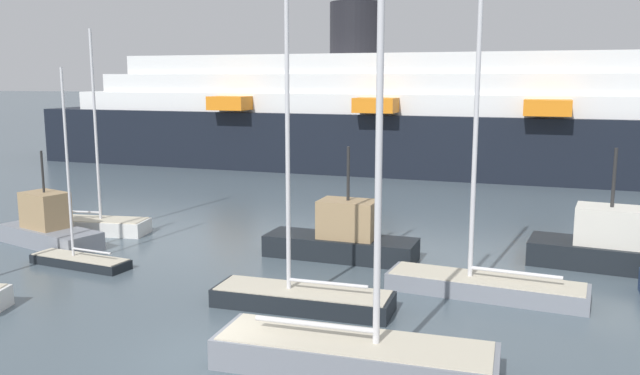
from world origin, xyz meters
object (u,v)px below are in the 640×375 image
sailboat_1 (93,223)px  fishing_boat_1 (615,247)px  sailboat_7 (302,293)px  sailboat_5 (485,282)px  fishing_boat_0 (343,238)px  sailboat_0 (80,257)px  fishing_boat_2 (49,227)px  cruise_ship (545,119)px  sailboat_3 (354,350)px

sailboat_1 → fishing_boat_1: size_ratio=1.40×
sailboat_7 → fishing_boat_1: bearing=-142.5°
sailboat_5 → fishing_boat_0: sailboat_5 is taller
sailboat_0 → sailboat_1: sailboat_1 is taller
sailboat_0 → fishing_boat_2: bearing=-27.3°
sailboat_0 → cruise_ship: 38.09m
fishing_boat_1 → cruise_ship: 26.85m
cruise_ship → fishing_boat_1: bearing=-83.3°
sailboat_0 → cruise_ship: cruise_ship is taller
sailboat_0 → sailboat_5: sailboat_5 is taller
sailboat_1 → sailboat_3: 19.86m
fishing_boat_1 → fishing_boat_2: fishing_boat_1 is taller
sailboat_3 → sailboat_7: size_ratio=1.04×
sailboat_0 → fishing_boat_2: sailboat_0 is taller
sailboat_0 → fishing_boat_1: size_ratio=1.13×
sailboat_0 → sailboat_7: bearing=176.5°
sailboat_7 → fishing_boat_0: sailboat_7 is taller
sailboat_5 → fishing_boat_0: 6.95m
fishing_boat_2 → sailboat_7: bearing=180.0°
sailboat_1 → fishing_boat_2: (-0.44, -2.68, 0.38)m
cruise_ship → fishing_boat_0: bearing=-105.3°
fishing_boat_1 → sailboat_1: bearing=10.3°
sailboat_0 → fishing_boat_1: 22.03m
sailboat_3 → fishing_boat_1: bearing=57.2°
sailboat_5 → sailboat_0: bearing=10.5°
sailboat_7 → fishing_boat_0: bearing=-87.2°
sailboat_1 → sailboat_7: 15.26m
fishing_boat_0 → fishing_boat_2: size_ratio=1.15×
fishing_boat_2 → sailboat_5: bearing=-166.1°
fishing_boat_0 → sailboat_3: bearing=-70.6°
sailboat_5 → sailboat_7: 6.64m
sailboat_0 → cruise_ship: (19.44, 32.50, 4.06)m
sailboat_5 → sailboat_3: bearing=74.2°
sailboat_3 → fishing_boat_0: bearing=106.4°
sailboat_3 → cruise_ship: size_ratio=0.14×
sailboat_3 → sailboat_7: bearing=124.2°
sailboat_1 → fishing_boat_0: bearing=-10.6°
sailboat_0 → sailboat_5: 16.29m
sailboat_3 → sailboat_7: sailboat_3 is taller
sailboat_1 → fishing_boat_0: sailboat_1 is taller
sailboat_7 → sailboat_5: bearing=-151.6°
sailboat_5 → sailboat_7: size_ratio=0.94×
sailboat_0 → sailboat_7: size_ratio=0.70×
sailboat_3 → fishing_boat_2: sailboat_3 is taller
sailboat_0 → fishing_boat_0: sailboat_0 is taller
sailboat_5 → fishing_boat_2: bearing=2.8°
sailboat_1 → cruise_ship: bearing=43.9°
sailboat_0 → fishing_boat_0: bearing=-149.2°
sailboat_0 → fishing_boat_1: bearing=-156.2°
sailboat_1 → sailboat_5: (19.29, -4.20, 0.02)m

